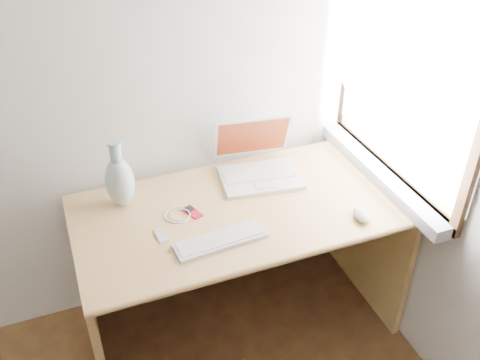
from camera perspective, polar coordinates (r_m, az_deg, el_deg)
name	(u,v)px	position (r m, az deg, el deg)	size (l,w,h in m)	color
window	(401,75)	(2.36, 16.80, 10.72)	(0.11, 0.99, 1.10)	silver
desk	(234,233)	(2.53, -0.60, -5.69)	(1.44, 0.72, 0.76)	#D9B76A
laptop	(257,164)	(2.50, 1.81, 1.75)	(0.40, 0.35, 0.25)	white
external_keyboard	(220,240)	(2.14, -2.13, -6.41)	(0.38, 0.14, 0.02)	silver
mouse	(362,215)	(2.31, 12.87, -3.61)	(0.07, 0.11, 0.04)	white
ipod	(193,212)	(2.30, -5.08, -3.43)	(0.07, 0.10, 0.01)	#A70B26
cable_coil	(178,215)	(2.29, -6.66, -3.74)	(0.12, 0.12, 0.01)	silver
remote	(161,235)	(2.20, -8.46, -5.85)	(0.03, 0.09, 0.01)	silver
vase	(120,180)	(2.32, -12.70, -0.01)	(0.12, 0.12, 0.31)	silver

